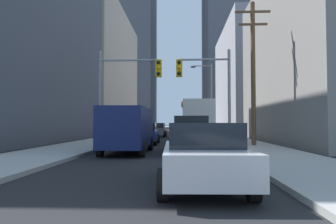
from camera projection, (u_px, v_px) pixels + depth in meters
sidewalk_left at (146, 131)px, 52.18m from camera, size 3.60×160.00×0.15m
sidewalk_right at (205, 131)px, 51.70m from camera, size 3.60×160.00×0.15m
city_bus at (197, 119)px, 28.68m from camera, size 2.77×11.55×3.40m
pickup_truck_beige at (191, 134)px, 15.60m from camera, size 2.20×5.44×1.90m
cargo_van_navy at (128, 128)px, 15.07m from camera, size 2.16×5.22×2.26m
sedan_silver at (203, 154)px, 7.09m from camera, size 1.95×4.26×1.52m
sedan_blue at (145, 133)px, 21.27m from camera, size 1.95×4.26×1.52m
sedan_grey at (157, 130)px, 32.73m from camera, size 1.95×4.26×1.52m
sedan_black at (187, 128)px, 40.45m from camera, size 1.95×4.23×1.52m
traffic_signal_near_left at (127, 82)px, 18.43m from camera, size 3.94×0.44×6.00m
traffic_signal_near_right at (206, 82)px, 18.20m from camera, size 3.32×0.44×6.00m
traffic_signal_far_right at (191, 109)px, 54.31m from camera, size 3.08×0.44×6.00m
utility_pole_right at (253, 70)px, 18.62m from camera, size 2.20×0.28×9.10m
street_lamp_right at (208, 93)px, 30.12m from camera, size 2.19×0.32×7.50m
building_left_mid_office at (65, 73)px, 48.44m from camera, size 19.68×25.95×19.20m
building_left_far_tower at (130, 14)px, 97.41m from camera, size 15.56×21.14×74.16m
building_right_mid_block at (280, 80)px, 52.07m from camera, size 19.62×24.10×18.02m
building_right_far_highrise at (229, 49)px, 89.81m from camera, size 14.53×26.61×47.33m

